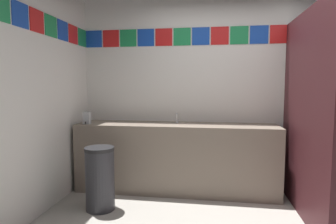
% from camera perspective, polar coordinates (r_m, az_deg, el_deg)
% --- Properties ---
extents(wall_back, '(4.32, 0.09, 2.79)m').
position_cam_1_polar(wall_back, '(3.98, 13.89, 5.25)').
color(wall_back, white).
rests_on(wall_back, ground_plane).
extents(wall_side, '(0.09, 3.11, 2.79)m').
position_cam_1_polar(wall_side, '(3.00, -29.26, 4.78)').
color(wall_side, white).
rests_on(wall_side, ground_plane).
extents(vanity_counter, '(2.60, 0.57, 0.89)m').
position_cam_1_polar(vanity_counter, '(3.79, 1.62, -9.06)').
color(vanity_counter, gray).
rests_on(vanity_counter, ground_plane).
extents(faucet_center, '(0.04, 0.10, 0.14)m').
position_cam_1_polar(faucet_center, '(3.79, 1.81, -1.47)').
color(faucet_center, silver).
rests_on(faucet_center, vanity_counter).
extents(soap_dispenser, '(0.09, 0.09, 0.16)m').
position_cam_1_polar(soap_dispenser, '(3.86, -16.03, -1.15)').
color(soap_dispenser, '#B7BABF').
rests_on(soap_dispenser, vanity_counter).
extents(stall_divider, '(0.92, 1.56, 2.17)m').
position_cam_1_polar(stall_divider, '(3.11, 29.91, -1.01)').
color(stall_divider, '#471E23').
rests_on(stall_divider, ground_plane).
extents(trash_bin, '(0.33, 0.33, 0.71)m').
position_cam_1_polar(trash_bin, '(3.35, -13.54, -12.86)').
color(trash_bin, '#333338').
rests_on(trash_bin, ground_plane).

